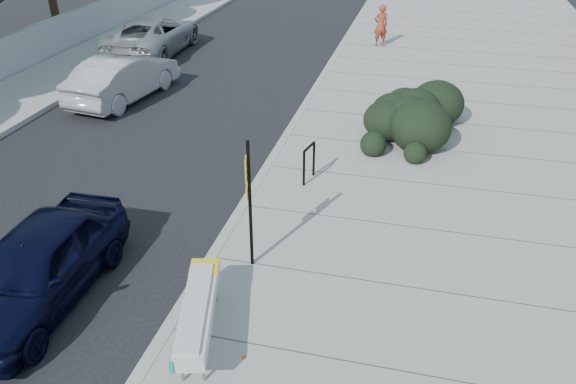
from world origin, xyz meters
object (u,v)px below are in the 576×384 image
bench (198,310)px  wagon_silver (124,77)px  suv_silver (153,35)px  sedan_navy (37,266)px  sign_post (249,197)px  pedestrian (381,25)px  bike_rack (309,160)px

bench → wagon_silver: 11.95m
suv_silver → sedan_navy: bearing=105.8°
sedan_navy → suv_silver: bearing=107.6°
sign_post → suv_silver: sign_post is taller
sign_post → sedan_navy: (-3.31, -1.65, -0.89)m
suv_silver → pedestrian: size_ratio=3.19×
sign_post → sedan_navy: sign_post is taller
bike_rack → wagon_silver: bearing=160.7°
wagon_silver → bike_rack: bearing=156.0°
sedan_navy → suv_silver: suv_silver is taller
pedestrian → suv_silver: bearing=-10.1°
sedan_navy → sign_post: bearing=25.6°
suv_silver → pedestrian: (9.08, 2.86, 0.25)m
bike_rack → sign_post: (-0.36, -3.50, 0.90)m
bike_rack → pedestrian: bearing=100.5°
sedan_navy → bike_rack: bearing=53.6°
sign_post → pedestrian: bearing=72.0°
bench → suv_silver: 17.29m
bench → sign_post: sign_post is taller
sedan_navy → pedestrian: 18.21m
bench → pedestrian: pedestrian is taller
sedan_navy → bench: bearing=-8.1°
wagon_silver → pedestrian: pedestrian is taller
bike_rack → sign_post: bearing=-83.5°
pedestrian → bench: bearing=59.3°
sign_post → wagon_silver: size_ratio=0.57×
bench → pedestrian: size_ratio=1.39×
bike_rack → wagon_silver: (-7.17, 4.42, 0.04)m
sedan_navy → suv_silver: size_ratio=0.75×
bench → suv_silver: bearing=103.1°
wagon_silver → suv_silver: size_ratio=0.82×
pedestrian → sign_post: bearing=59.7°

